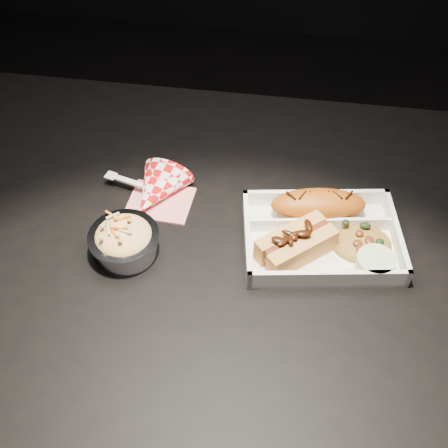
{
  "coord_description": "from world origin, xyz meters",
  "views": [
    {
      "loc": [
        0.06,
        -0.61,
        1.46
      ],
      "look_at": [
        -0.02,
        -0.03,
        0.81
      ],
      "focal_mm": 45.0,
      "sensor_mm": 36.0,
      "label": 1
    }
  ],
  "objects": [
    {
      "name": "floor",
      "position": [
        0.0,
        0.0,
        -0.03
      ],
      "size": [
        4.0,
        4.0,
        0.05
      ],
      "primitive_type": "cube",
      "color": "black",
      "rests_on": "ground"
    },
    {
      "name": "dining_table",
      "position": [
        0.0,
        0.0,
        0.66
      ],
      "size": [
        1.2,
        0.8,
        0.75
      ],
      "color": "black",
      "rests_on": "ground"
    },
    {
      "name": "food_tray",
      "position": [
        0.13,
        0.0,
        0.76
      ],
      "size": [
        0.28,
        0.22,
        0.04
      ],
      "rotation": [
        0.0,
        0.0,
        0.16
      ],
      "color": "white",
      "rests_on": "dining_table"
    },
    {
      "name": "fried_pastry",
      "position": [
        0.12,
        0.06,
        0.78
      ],
      "size": [
        0.17,
        0.09,
        0.05
      ],
      "primitive_type": "ellipsoid",
      "rotation": [
        0.0,
        0.0,
        0.16
      ],
      "color": "#A75010",
      "rests_on": "food_tray"
    },
    {
      "name": "hotdog",
      "position": [
        0.09,
        -0.03,
        0.78
      ],
      "size": [
        0.13,
        0.13,
        0.06
      ],
      "rotation": [
        0.0,
        0.0,
        0.72
      ],
      "color": "#DC994B",
      "rests_on": "food_tray"
    },
    {
      "name": "fried_rice_mound",
      "position": [
        0.2,
        0.0,
        0.77
      ],
      "size": [
        0.11,
        0.09,
        0.03
      ],
      "primitive_type": "ellipsoid",
      "rotation": [
        0.0,
        0.0,
        0.16
      ],
      "color": "#AA7731",
      "rests_on": "food_tray"
    },
    {
      "name": "cupcake_liner",
      "position": [
        0.22,
        -0.05,
        0.77
      ],
      "size": [
        0.06,
        0.06,
        0.03
      ],
      "primitive_type": "cylinder",
      "color": "beige",
      "rests_on": "food_tray"
    },
    {
      "name": "foil_coleslaw_cup",
      "position": [
        -0.18,
        -0.06,
        0.78
      ],
      "size": [
        0.11,
        0.11,
        0.07
      ],
      "color": "silver",
      "rests_on": "dining_table"
    },
    {
      "name": "napkin_fork",
      "position": [
        -0.16,
        0.06,
        0.77
      ],
      "size": [
        0.17,
        0.13,
        0.1
      ],
      "rotation": [
        0.0,
        0.0,
        -0.26
      ],
      "color": "red",
      "rests_on": "dining_table"
    }
  ]
}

